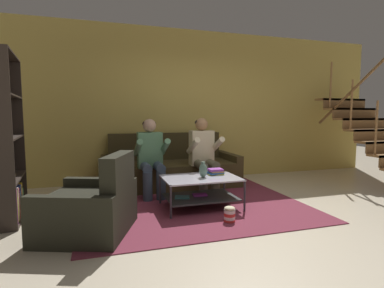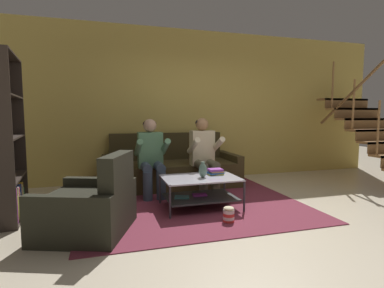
# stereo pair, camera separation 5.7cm
# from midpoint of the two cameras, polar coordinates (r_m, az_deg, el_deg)

# --- Properties ---
(ground) EXTENTS (16.80, 16.80, 0.00)m
(ground) POSITION_cam_midpoint_polar(r_m,az_deg,el_deg) (3.88, 9.52, -13.55)
(ground) COLOR beige
(back_partition) EXTENTS (8.40, 0.12, 2.90)m
(back_partition) POSITION_cam_midpoint_polar(r_m,az_deg,el_deg) (5.97, -1.00, 7.33)
(back_partition) COLOR tan
(back_partition) RESTS_ON ground
(staircase_run) EXTENTS (1.08, 2.15, 2.53)m
(staircase_run) POSITION_cam_midpoint_polar(r_m,az_deg,el_deg) (6.43, 31.63, 1.61)
(staircase_run) COLOR #986B3E
(staircase_run) RESTS_ON ground
(couch) EXTENTS (2.36, 0.99, 0.93)m
(couch) POSITION_cam_midpoint_polar(r_m,az_deg,el_deg) (5.39, -4.54, -4.84)
(couch) COLOR #3C321A
(couch) RESTS_ON ground
(person_seated_left) EXTENTS (0.50, 0.58, 1.20)m
(person_seated_left) POSITION_cam_midpoint_polar(r_m,az_deg,el_deg) (4.69, -8.17, -1.98)
(person_seated_left) COLOR #374557
(person_seated_left) RESTS_ON ground
(person_seated_right) EXTENTS (0.50, 0.58, 1.22)m
(person_seated_right) POSITION_cam_midpoint_polar(r_m,az_deg,el_deg) (4.89, 1.89, -1.53)
(person_seated_right) COLOR brown
(person_seated_right) RESTS_ON ground
(coffee_table) EXTENTS (1.02, 0.70, 0.42)m
(coffee_table) POSITION_cam_midpoint_polar(r_m,az_deg,el_deg) (4.11, 1.18, -8.25)
(coffee_table) COLOR silver
(coffee_table) RESTS_ON ground
(area_rug) EXTENTS (3.02, 3.33, 0.01)m
(area_rug) POSITION_cam_midpoint_polar(r_m,az_deg,el_deg) (4.69, -1.61, -10.02)
(area_rug) COLOR maroon
(area_rug) RESTS_ON ground
(vase) EXTENTS (0.11, 0.11, 0.21)m
(vase) POSITION_cam_midpoint_polar(r_m,az_deg,el_deg) (4.05, 1.74, -4.99)
(vase) COLOR #527061
(vase) RESTS_ON coffee_table
(book_stack) EXTENTS (0.24, 0.21, 0.08)m
(book_stack) POSITION_cam_midpoint_polar(r_m,az_deg,el_deg) (4.28, 4.13, -5.27)
(book_stack) COLOR #AEB442
(book_stack) RESTS_ON coffee_table
(bookshelf) EXTENTS (0.40, 1.06, 1.98)m
(bookshelf) POSITION_cam_midpoint_polar(r_m,az_deg,el_deg) (4.23, -32.63, -2.87)
(bookshelf) COLOR #332923
(bookshelf) RESTS_ON ground
(armchair) EXTENTS (1.13, 1.16, 0.86)m
(armchair) POSITION_cam_midpoint_polar(r_m,az_deg,el_deg) (3.44, -19.13, -11.48)
(armchair) COLOR black
(armchair) RESTS_ON ground
(popcorn_tub) EXTENTS (0.13, 0.13, 0.19)m
(popcorn_tub) POSITION_cam_midpoint_polar(r_m,az_deg,el_deg) (3.64, 6.73, -13.16)
(popcorn_tub) COLOR red
(popcorn_tub) RESTS_ON ground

